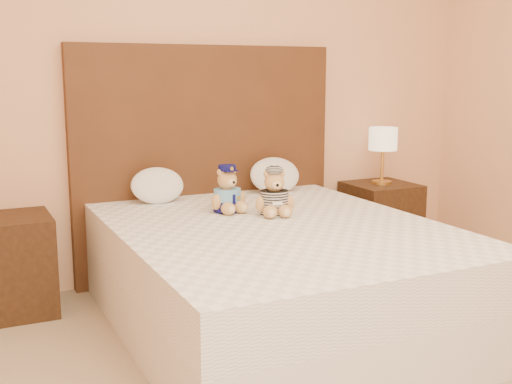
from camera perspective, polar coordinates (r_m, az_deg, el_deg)
bed at (r=3.40m, az=1.86°, el=-7.43°), size 1.60×2.00×0.55m
headboard at (r=4.20m, az=-4.44°, el=2.64°), size 1.75×0.08×1.50m
nightstand_left at (r=3.83m, az=-20.98°, el=-6.10°), size 0.45×0.45×0.55m
nightstand_right at (r=4.70m, az=10.97°, el=-2.56°), size 0.45×0.45×0.55m
lamp at (r=4.61m, az=11.22°, el=4.40°), size 0.20×0.20×0.40m
teddy_police at (r=3.61m, az=-2.57°, el=0.28°), size 0.26×0.25×0.26m
teddy_prisoner at (r=3.53m, az=1.64°, el=-0.03°), size 0.27×0.26×0.26m
pillow_left at (r=3.92m, az=-8.76°, el=0.74°), size 0.33×0.21×0.23m
pillow_right at (r=4.21m, az=1.69°, el=1.66°), size 0.35×0.23×0.25m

